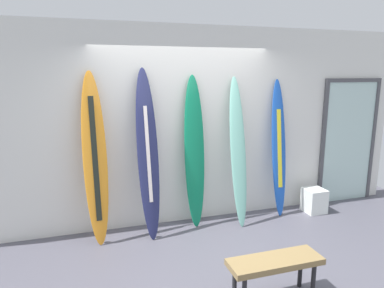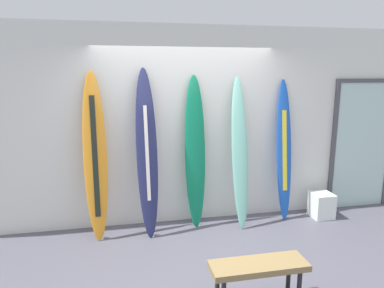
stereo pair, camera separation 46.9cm
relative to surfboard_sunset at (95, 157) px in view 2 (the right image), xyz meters
name	(u,v)px [view 2 (the right image)]	position (x,y,z in m)	size (l,w,h in m)	color
ground	(204,263)	(1.23, -0.95, -1.10)	(8.00, 8.00, 0.04)	#51505B
wall_back	(184,126)	(1.23, 0.35, 0.32)	(7.20, 0.20, 2.80)	silver
surfboard_sunset	(95,157)	(0.00, 0.00, 0.00)	(0.32, 0.44, 2.19)	orange
surfboard_navy	(147,154)	(0.67, -0.03, 0.02)	(0.30, 0.50, 2.23)	#21254F
surfboard_emerald	(195,152)	(1.34, 0.08, -0.02)	(0.29, 0.30, 2.13)	#0F744E
surfboard_seafoam	(240,153)	(1.96, -0.03, -0.03)	(0.24, 0.48, 2.11)	#7AC3B0
surfboard_cobalt	(284,152)	(2.68, 0.07, -0.07)	(0.23, 0.32, 2.07)	blue
display_block_left	(322,205)	(3.27, -0.07, -0.90)	(0.30, 0.30, 0.37)	white
glass_door	(362,142)	(4.09, 0.23, -0.02)	(1.07, 0.06, 2.07)	silver
bench	(259,269)	(1.55, -1.78, -0.71)	(0.91, 0.30, 0.43)	olive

